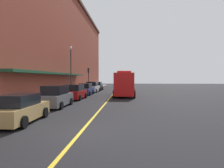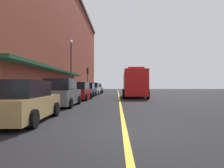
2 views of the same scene
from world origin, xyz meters
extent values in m
plane|color=black|center=(0.00, 25.00, 0.00)|extent=(112.00, 112.00, 0.00)
cube|color=gray|center=(-6.20, 25.00, 0.07)|extent=(2.40, 70.00, 0.15)
cube|color=gold|center=(0.00, 25.00, 0.00)|extent=(0.16, 70.00, 0.01)
cube|color=brown|center=(-13.16, 24.00, 9.03)|extent=(11.52, 64.00, 18.07)
cube|color=#19472D|center=(-6.85, 16.00, 3.10)|extent=(1.20, 22.40, 0.24)
cube|color=#A5844C|center=(-3.92, 1.65, 0.57)|extent=(1.93, 4.48, 0.79)
cube|color=black|center=(-3.92, 1.43, 1.29)|extent=(1.68, 2.49, 0.65)
cylinder|color=black|center=(-4.87, 2.99, 0.32)|extent=(0.24, 0.65, 0.64)
cylinder|color=black|center=(-3.08, 3.05, 0.32)|extent=(0.24, 0.65, 0.64)
cylinder|color=black|center=(-2.98, 0.32, 0.32)|extent=(0.24, 0.65, 0.64)
cube|color=#595B60|center=(-4.02, 7.57, 0.64)|extent=(1.80, 4.51, 0.93)
cube|color=black|center=(-4.02, 7.35, 1.49)|extent=(1.61, 2.49, 0.76)
cylinder|color=black|center=(-4.93, 8.96, 0.32)|extent=(0.22, 0.64, 0.64)
cylinder|color=black|center=(-3.13, 8.97, 0.32)|extent=(0.22, 0.64, 0.64)
cylinder|color=black|center=(-4.91, 6.17, 0.32)|extent=(0.22, 0.64, 0.64)
cylinder|color=black|center=(-3.12, 6.18, 0.32)|extent=(0.22, 0.64, 0.64)
cube|color=maroon|center=(-3.96, 13.64, 0.61)|extent=(1.94, 4.49, 0.87)
cube|color=black|center=(-3.97, 13.42, 1.40)|extent=(1.70, 2.49, 0.71)
cylinder|color=black|center=(-4.83, 15.04, 0.32)|extent=(0.24, 0.65, 0.64)
cylinder|color=black|center=(-3.01, 14.98, 0.32)|extent=(0.24, 0.65, 0.64)
cylinder|color=black|center=(-4.91, 12.29, 0.32)|extent=(0.24, 0.65, 0.64)
cylinder|color=black|center=(-3.10, 12.23, 0.32)|extent=(0.24, 0.65, 0.64)
cube|color=navy|center=(-4.05, 19.74, 0.61)|extent=(1.72, 4.40, 0.86)
cube|color=black|center=(-4.05, 19.52, 1.39)|extent=(1.55, 2.42, 0.70)
cylinder|color=black|center=(-4.92, 21.10, 0.32)|extent=(0.22, 0.64, 0.64)
cylinder|color=black|center=(-3.18, 21.10, 0.32)|extent=(0.22, 0.64, 0.64)
cylinder|color=black|center=(-4.91, 18.37, 0.32)|extent=(0.22, 0.64, 0.64)
cylinder|color=black|center=(-3.18, 18.37, 0.32)|extent=(0.22, 0.64, 0.64)
cube|color=silver|center=(-4.00, 25.44, 0.65)|extent=(2.01, 4.43, 0.94)
cube|color=black|center=(-4.01, 25.22, 1.50)|extent=(1.76, 2.46, 0.77)
cylinder|color=black|center=(-4.89, 26.83, 0.32)|extent=(0.24, 0.65, 0.64)
cylinder|color=black|center=(-3.01, 26.76, 0.32)|extent=(0.24, 0.65, 0.64)
cylinder|color=black|center=(-4.99, 24.13, 0.32)|extent=(0.24, 0.65, 0.64)
cylinder|color=black|center=(-3.11, 24.06, 0.32)|extent=(0.24, 0.65, 0.64)
cube|color=black|center=(-3.90, 30.73, 0.61)|extent=(1.73, 4.34, 0.87)
cube|color=black|center=(-3.90, 30.52, 1.40)|extent=(1.55, 2.38, 0.71)
cylinder|color=black|center=(-4.78, 32.08, 0.32)|extent=(0.22, 0.64, 0.64)
cylinder|color=black|center=(-3.03, 32.08, 0.32)|extent=(0.22, 0.64, 0.64)
cylinder|color=black|center=(-4.78, 29.39, 0.32)|extent=(0.22, 0.64, 0.64)
cylinder|color=black|center=(-3.03, 29.39, 0.32)|extent=(0.22, 0.64, 0.64)
cube|color=red|center=(1.79, 15.31, 1.74)|extent=(2.52, 2.23, 2.87)
cube|color=red|center=(1.86, 19.37, 1.62)|extent=(2.57, 5.36, 2.64)
cube|color=red|center=(1.79, 15.31, 3.29)|extent=(1.75, 0.63, 0.24)
cylinder|color=black|center=(3.05, 15.37, 0.50)|extent=(0.32, 1.01, 1.00)
cylinder|color=black|center=(0.54, 15.41, 0.50)|extent=(0.32, 1.01, 1.00)
cylinder|color=black|center=(3.10, 18.69, 0.50)|extent=(0.32, 1.01, 1.00)
cylinder|color=black|center=(0.59, 18.73, 0.50)|extent=(0.32, 1.01, 1.00)
cylinder|color=black|center=(3.14, 20.84, 0.50)|extent=(0.32, 1.01, 1.00)
cylinder|color=black|center=(0.63, 20.88, 0.50)|extent=(0.32, 1.01, 1.00)
cylinder|color=#4C4C51|center=(-5.35, 27.68, 0.68)|extent=(0.07, 0.07, 1.05)
cube|color=black|center=(-5.35, 27.68, 1.34)|extent=(0.14, 0.18, 0.28)
cylinder|color=#4C4C51|center=(-5.35, 3.95, 0.68)|extent=(0.07, 0.07, 1.05)
cube|color=black|center=(-5.35, 3.95, 1.34)|extent=(0.14, 0.18, 0.28)
cylinder|color=#33383D|center=(-5.95, 18.60, 3.40)|extent=(0.18, 0.18, 6.50)
sphere|color=white|center=(-5.95, 18.60, 6.87)|extent=(0.44, 0.44, 0.44)
cylinder|color=#232326|center=(-5.30, 28.17, 1.85)|extent=(0.14, 0.14, 3.40)
cube|color=black|center=(-5.30, 28.17, 4.00)|extent=(0.28, 0.36, 0.90)
sphere|color=red|center=(-5.14, 28.17, 4.30)|extent=(0.16, 0.16, 0.16)
sphere|color=gold|center=(-5.14, 28.17, 4.00)|extent=(0.16, 0.16, 0.16)
sphere|color=green|center=(-5.14, 28.17, 3.70)|extent=(0.16, 0.16, 0.16)
camera|label=1|loc=(2.13, -8.84, 2.51)|focal=31.02mm
camera|label=2|loc=(-0.24, -6.18, 1.41)|focal=32.26mm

